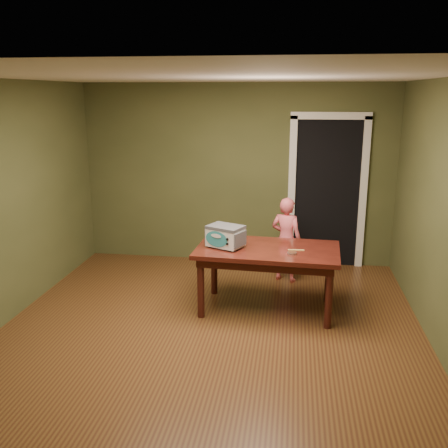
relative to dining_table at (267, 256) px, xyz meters
name	(u,v)px	position (x,y,z in m)	size (l,w,h in m)	color
floor	(208,336)	(-0.56, -0.77, -0.65)	(5.00, 5.00, 0.00)	brown
room_shell	(207,174)	(-0.56, -0.77, 1.06)	(4.52, 5.02, 2.61)	#4F522C
doorway	(326,190)	(0.74, 2.02, 0.41)	(1.10, 0.66, 2.25)	black
dining_table	(267,256)	(0.00, 0.00, 0.00)	(1.65, 0.99, 0.75)	#36110C
toy_oven	(225,236)	(-0.48, -0.04, 0.24)	(0.47, 0.41, 0.25)	#4C4F54
baking_pan	(292,253)	(0.27, -0.18, 0.11)	(0.10, 0.10, 0.02)	silver
spatula	(296,250)	(0.32, -0.05, 0.10)	(0.18, 0.03, 0.01)	tan
child	(286,240)	(0.19, 0.98, -0.08)	(0.42, 0.27, 1.14)	#ED616D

